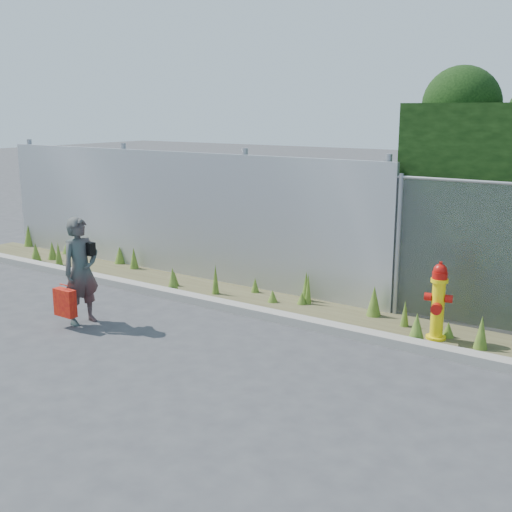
{
  "coord_description": "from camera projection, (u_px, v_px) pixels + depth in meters",
  "views": [
    {
      "loc": [
        4.43,
        -5.48,
        2.91
      ],
      "look_at": [
        -0.3,
        1.4,
        1.0
      ],
      "focal_mm": 45.0,
      "sensor_mm": 36.0,
      "label": 1
    }
  ],
  "objects": [
    {
      "name": "woman",
      "position": [
        81.0,
        271.0,
        8.81
      ],
      "size": [
        0.43,
        0.59,
        1.49
      ],
      "primitive_type": "imported",
      "rotation": [
        0.0,
        0.0,
        1.42
      ],
      "color": "#10665C",
      "rests_on": "ground"
    },
    {
      "name": "red_tote_bag",
      "position": [
        65.0,
        303.0,
        8.68
      ],
      "size": [
        0.34,
        0.13,
        0.45
      ],
      "rotation": [
        0.0,
        0.0,
        -0.01
      ],
      "color": "#9D090E"
    },
    {
      "name": "black_shoulder_bag",
      "position": [
        87.0,
        248.0,
        8.81
      ],
      "size": [
        0.24,
        0.1,
        0.18
      ],
      "rotation": [
        0.0,
        0.0,
        -0.07
      ],
      "color": "black"
    },
    {
      "name": "curb",
      "position": [
        290.0,
        319.0,
        8.93
      ],
      "size": [
        16.0,
        0.22,
        0.12
      ],
      "primitive_type": "cube",
      "color": "gray",
      "rests_on": "ground"
    },
    {
      "name": "ground",
      "position": [
        209.0,
        364.0,
        7.5
      ],
      "size": [
        80.0,
        80.0,
        0.0
      ],
      "primitive_type": "plane",
      "color": "#363739",
      "rests_on": "ground"
    },
    {
      "name": "fire_hydrant",
      "position": [
        438.0,
        303.0,
        8.18
      ],
      "size": [
        0.35,
        0.31,
        1.04
      ],
      "rotation": [
        0.0,
        0.0,
        0.2
      ],
      "color": "yellow",
      "rests_on": "ground"
    },
    {
      "name": "corrugated_fence",
      "position": [
        171.0,
        213.0,
        11.46
      ],
      "size": [
        8.5,
        0.21,
        2.3
      ],
      "color": "#B0B2B8",
      "rests_on": "ground"
    },
    {
      "name": "weed_strip",
      "position": [
        256.0,
        292.0,
        10.04
      ],
      "size": [
        16.0,
        1.26,
        0.53
      ],
      "color": "#49432A",
      "rests_on": "ground"
    }
  ]
}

